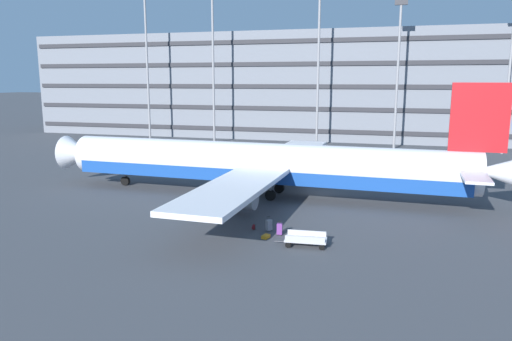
{
  "coord_description": "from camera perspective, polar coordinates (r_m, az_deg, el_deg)",
  "views": [
    {
      "loc": [
        6.13,
        -42.64,
        10.3
      ],
      "look_at": [
        -4.43,
        -5.31,
        3.0
      ],
      "focal_mm": 33.86,
      "sensor_mm": 36.0,
      "label": 1
    }
  ],
  "objects": [
    {
      "name": "ground_plane",
      "position": [
        44.29,
        7.42,
        -2.88
      ],
      "size": [
        600.0,
        600.0,
        0.0
      ],
      "primitive_type": "plane",
      "color": "#424449"
    },
    {
      "name": "terminal_structure",
      "position": [
        87.97,
        11.97,
        9.74
      ],
      "size": [
        121.14,
        14.52,
        18.47
      ],
      "color": "slate",
      "rests_on": "ground_plane"
    },
    {
      "name": "airliner",
      "position": [
        43.09,
        0.95,
        0.69
      ],
      "size": [
        42.49,
        34.46,
        10.1
      ],
      "color": "silver",
      "rests_on": "ground_plane"
    },
    {
      "name": "light_mast_far_left",
      "position": [
        84.76,
        -12.76,
        12.78
      ],
      "size": [
        1.8,
        0.5,
        24.18
      ],
      "color": "gray",
      "rests_on": "ground_plane"
    },
    {
      "name": "light_mast_left",
      "position": [
        79.87,
        -5.09,
        13.18
      ],
      "size": [
        1.8,
        0.5,
        24.28
      ],
      "color": "gray",
      "rests_on": "ground_plane"
    },
    {
      "name": "light_mast_center_left",
      "position": [
        75.5,
        7.38,
        12.69
      ],
      "size": [
        1.8,
        0.5,
        22.76
      ],
      "color": "gray",
      "rests_on": "ground_plane"
    },
    {
      "name": "light_mast_center_right",
      "position": [
        74.64,
        16.43,
        11.87
      ],
      "size": [
        1.8,
        0.5,
        21.48
      ],
      "color": "gray",
      "rests_on": "ground_plane"
    },
    {
      "name": "light_mast_right",
      "position": [
        76.16,
        27.84,
        11.17
      ],
      "size": [
        1.8,
        0.5,
        21.77
      ],
      "color": "gray",
      "rests_on": "ground_plane"
    },
    {
      "name": "suitcase_teal",
      "position": [
        32.17,
        1.17,
        -7.8
      ],
      "size": [
        0.5,
        0.71,
        0.23
      ],
      "color": "orange",
      "rests_on": "ground_plane"
    },
    {
      "name": "suitcase_silver",
      "position": [
        33.55,
        1.54,
        -6.46
      ],
      "size": [
        0.45,
        0.48,
        1.02
      ],
      "color": "gray",
      "rests_on": "ground_plane"
    },
    {
      "name": "suitcase_red",
      "position": [
        32.76,
        2.8,
        -6.9
      ],
      "size": [
        0.38,
        0.3,
        0.98
      ],
      "color": "#72388C",
      "rests_on": "ground_plane"
    },
    {
      "name": "backpack_scuffed",
      "position": [
        33.86,
        -0.29,
        -6.7
      ],
      "size": [
        0.32,
        0.35,
        0.46
      ],
      "color": "maroon",
      "rests_on": "ground_plane"
    },
    {
      "name": "baggage_cart",
      "position": [
        30.79,
        5.89,
        -8.11
      ],
      "size": [
        3.34,
        1.48,
        0.82
      ],
      "color": "#B7B7BC",
      "rests_on": "ground_plane"
    }
  ]
}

